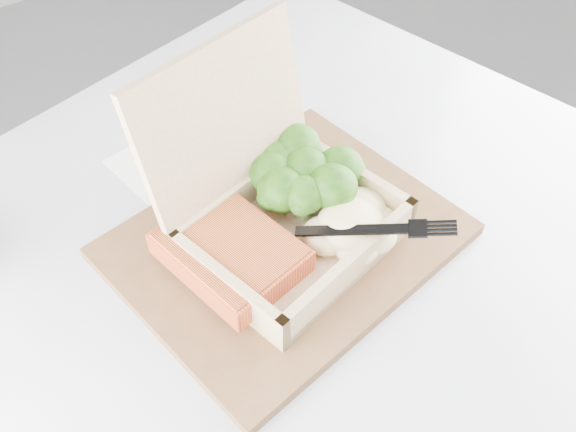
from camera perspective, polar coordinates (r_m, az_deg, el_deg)
floor at (r=1.45m, az=11.55°, el=-13.93°), size 4.00×4.00×0.00m
cafe_table at (r=0.81m, az=2.03°, el=-13.11°), size 0.99×0.99×0.74m
serving_tray at (r=0.66m, az=-0.21°, el=-2.22°), size 0.36×0.30×0.01m
takeout_container at (r=0.63m, az=-1.45°, el=1.61°), size 0.23×0.22×0.19m
salmon_fillet at (r=0.61m, az=-5.16°, el=-3.23°), size 0.12×0.14×0.03m
broccoli_pile at (r=0.67m, az=1.63°, el=3.48°), size 0.12×0.12×0.04m
mashed_potatoes at (r=0.63m, az=5.57°, el=-0.75°), size 0.11×0.09×0.04m
plastic_fork at (r=0.61m, az=3.76°, el=-1.07°), size 0.12×0.12×0.02m
receipt at (r=0.74m, az=-10.44°, el=3.27°), size 0.10×0.16×0.00m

